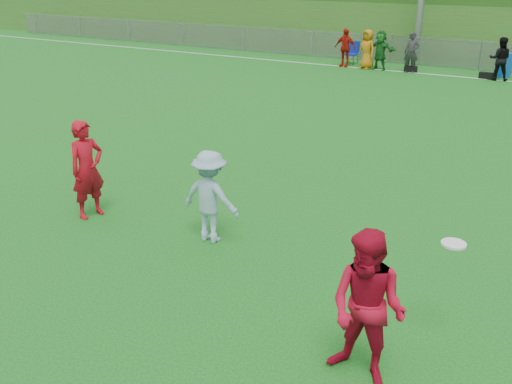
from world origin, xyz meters
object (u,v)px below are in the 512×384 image
Objects in this scene: player_red_center at (367,309)px; recycling_bin at (504,65)px; player_blue at (210,197)px; frisbee at (454,244)px; player_red_left at (87,170)px.

recycling_bin is (-1.31, 20.47, -0.42)m from player_red_center.
player_red_center reaches higher than recycling_bin.
player_blue is 4.19m from frisbee.
frisbee is (0.61, 1.16, 0.43)m from player_red_center.
player_red_left is 2.53m from player_blue.
player_blue reaches higher than recycling_bin.
player_red_left reaches higher than recycling_bin.
player_red_left is at bearing -103.95° from recycling_bin.
recycling_bin is (4.64, 18.69, -0.42)m from player_red_left.
player_red_left is 6.61m from frisbee.
recycling_bin is at bearing 95.69° from frisbee.
player_red_center reaches higher than player_red_left.
player_blue is at bearing 156.96° from player_red_center.
player_red_center is 1.15× the size of player_blue.
player_blue is at bearing -96.59° from recycling_bin.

